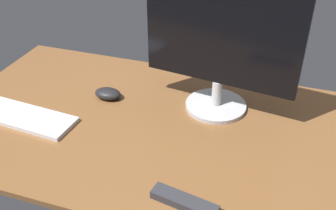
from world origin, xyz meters
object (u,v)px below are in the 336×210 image
at_px(keyboard, 21,116).
at_px(computer_mouse, 108,94).
at_px(monitor, 221,44).
at_px(tv_remote, 184,202).

height_order(keyboard, computer_mouse, computer_mouse).
xyz_separation_m(monitor, tv_remote, (0.02, -0.48, -0.24)).
bearing_deg(tv_remote, keyboard, 172.77).
xyz_separation_m(keyboard, tv_remote, (0.65, -0.20, 0.00)).
xyz_separation_m(monitor, keyboard, (-0.62, -0.28, -0.24)).
relative_size(monitor, tv_remote, 2.87).
height_order(keyboard, tv_remote, tv_remote).
relative_size(monitor, keyboard, 1.35).
bearing_deg(keyboard, computer_mouse, 47.37).
distance_m(keyboard, tv_remote, 0.68).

